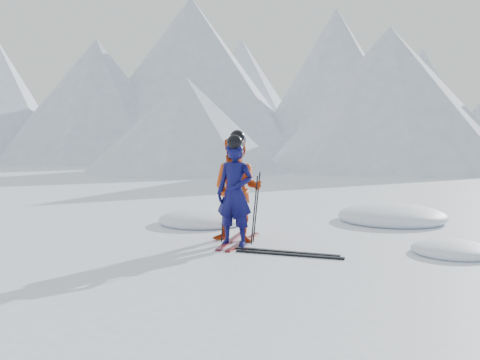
% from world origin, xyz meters
% --- Properties ---
extents(ground, '(160.00, 160.00, 0.00)m').
position_xyz_m(ground, '(0.00, 0.00, 0.00)').
color(ground, white).
rests_on(ground, ground).
extents(skier_blue, '(0.66, 0.44, 1.76)m').
position_xyz_m(skier_blue, '(-1.94, 0.38, 0.88)').
color(skier_blue, '#0B0C46').
rests_on(skier_blue, ground).
extents(skier_red, '(1.01, 0.85, 1.84)m').
position_xyz_m(skier_red, '(-2.03, 0.66, 0.92)').
color(skier_red, '#CE4010').
rests_on(skier_red, ground).
extents(pole_blue_left, '(0.12, 0.08, 1.17)m').
position_xyz_m(pole_blue_left, '(-2.24, 0.53, 0.59)').
color(pole_blue_left, black).
rests_on(pole_blue_left, ground).
extents(pole_blue_right, '(0.12, 0.07, 1.17)m').
position_xyz_m(pole_blue_right, '(-1.69, 0.63, 0.59)').
color(pole_blue_right, black).
rests_on(pole_blue_right, ground).
extents(pole_red_left, '(0.12, 0.10, 1.22)m').
position_xyz_m(pole_red_left, '(-2.33, 0.91, 0.61)').
color(pole_red_left, black).
rests_on(pole_red_left, ground).
extents(pole_red_right, '(0.12, 0.09, 1.22)m').
position_xyz_m(pole_red_right, '(-1.73, 0.81, 0.61)').
color(pole_red_right, black).
rests_on(pole_red_right, ground).
extents(ski_worn_left, '(0.46, 1.68, 0.03)m').
position_xyz_m(ski_worn_left, '(-2.15, 0.66, 0.01)').
color(ski_worn_left, black).
rests_on(ski_worn_left, ground).
extents(ski_worn_right, '(0.34, 1.69, 0.03)m').
position_xyz_m(ski_worn_right, '(-1.91, 0.66, 0.01)').
color(ski_worn_right, black).
rests_on(ski_worn_right, ground).
extents(ski_loose_a, '(1.70, 0.24, 0.03)m').
position_xyz_m(ski_loose_a, '(-0.94, 0.21, 0.01)').
color(ski_loose_a, black).
rests_on(ski_loose_a, ground).
extents(ski_loose_b, '(1.70, 0.29, 0.03)m').
position_xyz_m(ski_loose_b, '(-0.84, 0.06, 0.01)').
color(ski_loose_b, black).
rests_on(ski_loose_b, ground).
extents(snow_lumps, '(8.72, 7.90, 0.51)m').
position_xyz_m(snow_lumps, '(-0.63, 2.89, 0.00)').
color(snow_lumps, white).
rests_on(snow_lumps, ground).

